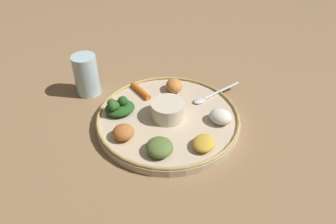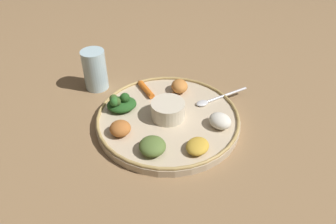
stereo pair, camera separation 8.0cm
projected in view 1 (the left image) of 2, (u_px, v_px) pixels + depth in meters
ground_plane at (168, 122)px, 0.82m from camera, size 2.40×2.40×0.00m
platter at (168, 120)px, 0.81m from camera, size 0.36×0.36×0.02m
platter_rim at (168, 116)px, 0.81m from camera, size 0.36×0.36×0.01m
center_bowl at (168, 109)px, 0.79m from camera, size 0.09×0.09×0.04m
spoon at (210, 96)px, 0.87m from camera, size 0.16×0.05×0.01m
greens_pile at (119, 107)px, 0.81m from camera, size 0.08×0.07×0.05m
carrot_near_spoon at (140, 90)px, 0.88m from camera, size 0.03×0.09×0.02m
mound_squash at (174, 86)px, 0.89m from camera, size 0.06×0.06×0.03m
mound_rice_white at (221, 117)px, 0.78m from camera, size 0.07×0.07×0.03m
mound_lentil_yellow at (204, 143)px, 0.72m from camera, size 0.08×0.08×0.02m
mound_chickpea at (123, 132)px, 0.74m from camera, size 0.06×0.06×0.03m
mound_collards at (160, 147)px, 0.70m from camera, size 0.06×0.07×0.03m
drinking_glass at (87, 78)px, 0.89m from camera, size 0.07×0.07×0.12m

